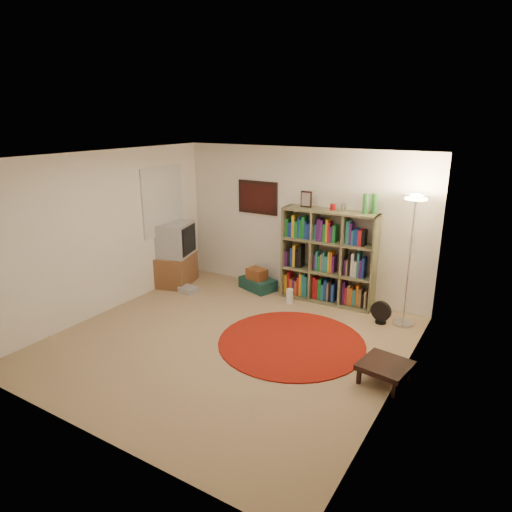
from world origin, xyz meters
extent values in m
cube|color=#9E815C|center=(0.00, 0.00, -0.01)|extent=(4.50, 4.50, 0.02)
cube|color=white|center=(0.00, 0.00, 2.51)|extent=(4.50, 4.50, 0.02)
cube|color=white|center=(0.00, 2.26, 1.25)|extent=(4.50, 0.02, 2.50)
cube|color=white|center=(0.00, -2.26, 1.25)|extent=(4.50, 0.02, 2.50)
cube|color=white|center=(-2.26, 0.00, 1.25)|extent=(0.02, 4.50, 2.50)
cube|color=white|center=(2.26, 0.00, 1.25)|extent=(0.02, 4.50, 2.50)
cube|color=black|center=(-0.85, 2.23, 1.60)|extent=(0.78, 0.04, 0.58)
cube|color=#40100C|center=(-0.85, 2.21, 1.60)|extent=(0.66, 0.01, 0.46)
cube|color=white|center=(-2.23, 1.30, 1.55)|extent=(0.03, 1.00, 1.20)
cube|color=beige|center=(1.85, 2.24, 1.20)|extent=(0.08, 0.01, 0.12)
cube|color=#646342|center=(0.60, 2.09, 0.02)|extent=(1.57, 0.51, 0.03)
cube|color=#646342|center=(0.60, 2.09, 1.53)|extent=(1.57, 0.51, 0.03)
cube|color=#646342|center=(-0.16, 2.06, 0.77)|extent=(0.05, 0.44, 1.55)
cube|color=#646342|center=(1.35, 2.13, 0.77)|extent=(0.05, 0.44, 1.55)
cube|color=#646342|center=(0.59, 2.30, 0.77)|extent=(1.55, 0.09, 1.55)
cube|color=#646342|center=(0.34, 2.08, 0.77)|extent=(0.05, 0.42, 1.48)
cube|color=#646342|center=(0.85, 2.10, 0.77)|extent=(0.05, 0.42, 1.48)
cube|color=#646342|center=(0.60, 2.09, 0.52)|extent=(1.50, 0.49, 0.03)
cube|color=#646342|center=(0.60, 2.09, 1.03)|extent=(1.50, 0.49, 0.03)
cube|color=gold|center=(-0.12, 2.02, 0.21)|extent=(0.06, 0.18, 0.34)
cube|color=#A5171C|center=(-0.07, 2.02, 0.24)|extent=(0.05, 0.18, 0.40)
cube|color=#BD5917|center=(-0.02, 2.02, 0.17)|extent=(0.05, 0.18, 0.27)
cube|color=#44175E|center=(0.03, 2.02, 0.17)|extent=(0.05, 0.18, 0.27)
cube|color=#BD5917|center=(0.07, 2.02, 0.16)|extent=(0.04, 0.18, 0.25)
cube|color=#A5171C|center=(0.11, 2.03, 0.20)|extent=(0.04, 0.18, 0.33)
cube|color=gold|center=(0.15, 2.03, 0.23)|extent=(0.05, 0.18, 0.39)
cube|color=teal|center=(0.20, 2.03, 0.24)|extent=(0.05, 0.18, 0.40)
cube|color=teal|center=(0.25, 2.03, 0.22)|extent=(0.05, 0.18, 0.36)
cube|color=#44175E|center=(-0.12, 2.02, 0.66)|extent=(0.06, 0.18, 0.25)
cube|color=black|center=(-0.07, 2.02, 0.68)|extent=(0.05, 0.18, 0.27)
cube|color=navy|center=(-0.02, 2.02, 0.70)|extent=(0.05, 0.18, 0.32)
cube|color=gold|center=(0.02, 2.02, 0.72)|extent=(0.05, 0.18, 0.37)
cube|color=black|center=(0.07, 2.02, 0.68)|extent=(0.06, 0.18, 0.28)
cube|color=black|center=(0.13, 2.03, 0.73)|extent=(0.06, 0.18, 0.38)
cube|color=#17762C|center=(-0.12, 2.02, 1.19)|extent=(0.06, 0.18, 0.31)
cube|color=navy|center=(-0.06, 2.02, 1.17)|extent=(0.06, 0.18, 0.25)
cube|color=gold|center=(-0.01, 2.02, 1.23)|extent=(0.05, 0.18, 0.38)
cube|color=#17762C|center=(0.05, 2.02, 1.18)|extent=(0.06, 0.18, 0.29)
cube|color=navy|center=(0.09, 2.03, 1.21)|extent=(0.04, 0.18, 0.35)
cube|color=#17762C|center=(0.13, 2.03, 1.20)|extent=(0.04, 0.18, 0.32)
cube|color=#17762C|center=(0.17, 2.03, 1.23)|extent=(0.06, 0.18, 0.37)
cube|color=navy|center=(0.22, 2.03, 1.19)|extent=(0.04, 0.18, 0.31)
cube|color=navy|center=(0.26, 2.03, 1.17)|extent=(0.06, 0.18, 0.26)
cube|color=#A5171C|center=(0.39, 2.04, 0.23)|extent=(0.05, 0.18, 0.38)
cube|color=#A5171C|center=(0.44, 2.04, 0.21)|extent=(0.05, 0.18, 0.35)
cube|color=#17762C|center=(0.50, 2.04, 0.22)|extent=(0.06, 0.18, 0.35)
cube|color=teal|center=(0.55, 2.05, 0.17)|extent=(0.05, 0.18, 0.27)
cube|color=navy|center=(0.60, 2.05, 0.22)|extent=(0.06, 0.18, 0.36)
cube|color=olive|center=(0.64, 2.05, 0.20)|extent=(0.04, 0.18, 0.32)
cube|color=black|center=(0.68, 2.05, 0.22)|extent=(0.05, 0.18, 0.36)
cube|color=navy|center=(0.73, 2.05, 0.19)|extent=(0.06, 0.18, 0.30)
cube|color=#44175E|center=(0.39, 2.04, 0.67)|extent=(0.04, 0.18, 0.27)
cube|color=teal|center=(0.43, 2.04, 0.70)|extent=(0.04, 0.18, 0.32)
cube|color=#17762C|center=(0.47, 2.04, 0.66)|extent=(0.05, 0.18, 0.25)
cube|color=olive|center=(0.51, 2.04, 0.69)|extent=(0.04, 0.18, 0.29)
cube|color=teal|center=(0.54, 2.05, 0.70)|extent=(0.04, 0.18, 0.32)
cube|color=teal|center=(0.59, 2.05, 0.67)|extent=(0.06, 0.18, 0.26)
cube|color=gold|center=(0.64, 2.05, 0.71)|extent=(0.04, 0.18, 0.35)
cube|color=#BD5917|center=(0.67, 2.05, 0.71)|extent=(0.04, 0.18, 0.34)
cube|color=#44175E|center=(0.71, 2.05, 0.68)|extent=(0.04, 0.18, 0.28)
cube|color=teal|center=(0.39, 2.04, 1.17)|extent=(0.04, 0.18, 0.27)
cube|color=#44175E|center=(0.43, 2.04, 1.22)|extent=(0.05, 0.18, 0.37)
cube|color=#44175E|center=(0.48, 2.04, 1.21)|extent=(0.06, 0.18, 0.35)
cube|color=#17762C|center=(0.53, 2.05, 1.18)|extent=(0.05, 0.18, 0.29)
cube|color=gold|center=(0.57, 2.05, 1.23)|extent=(0.04, 0.18, 0.37)
cube|color=#A5171C|center=(0.61, 2.05, 1.20)|extent=(0.04, 0.18, 0.33)
cube|color=#44175E|center=(0.65, 2.05, 1.17)|extent=(0.05, 0.18, 0.27)
cube|color=#17762C|center=(0.70, 2.05, 1.18)|extent=(0.06, 0.18, 0.29)
cube|color=#44175E|center=(0.91, 2.06, 0.23)|extent=(0.05, 0.18, 0.38)
cube|color=#A5171C|center=(0.95, 2.06, 0.18)|extent=(0.05, 0.18, 0.29)
cube|color=olive|center=(0.99, 2.07, 0.21)|extent=(0.04, 0.18, 0.33)
cube|color=#BD5917|center=(1.03, 2.07, 0.19)|extent=(0.06, 0.18, 0.30)
cube|color=teal|center=(1.09, 2.07, 0.17)|extent=(0.06, 0.18, 0.26)
cube|color=#BD5917|center=(1.14, 2.07, 0.22)|extent=(0.05, 0.18, 0.37)
cube|color=olive|center=(1.18, 2.08, 0.19)|extent=(0.05, 0.18, 0.31)
cube|color=black|center=(1.23, 2.08, 0.16)|extent=(0.05, 0.18, 0.24)
cube|color=olive|center=(1.27, 2.08, 0.18)|extent=(0.04, 0.18, 0.29)
cube|color=#44175E|center=(0.90, 2.06, 0.67)|extent=(0.04, 0.18, 0.25)
cube|color=olive|center=(0.94, 2.06, 0.67)|extent=(0.04, 0.18, 0.26)
cube|color=black|center=(0.98, 2.07, 0.72)|extent=(0.05, 0.18, 0.35)
cube|color=silver|center=(1.02, 2.07, 0.73)|extent=(0.05, 0.18, 0.38)
cube|color=silver|center=(1.07, 2.07, 0.66)|extent=(0.05, 0.18, 0.25)
cube|color=teal|center=(1.12, 2.07, 0.74)|extent=(0.04, 0.18, 0.40)
cube|color=#44175E|center=(1.16, 2.07, 0.68)|extent=(0.05, 0.18, 0.29)
cube|color=navy|center=(1.20, 2.08, 0.70)|extent=(0.04, 0.18, 0.33)
cube|color=teal|center=(0.92, 2.06, 1.23)|extent=(0.06, 0.18, 0.38)
cube|color=#44175E|center=(0.96, 2.07, 1.22)|extent=(0.04, 0.18, 0.35)
cube|color=teal|center=(1.00, 2.07, 1.16)|extent=(0.04, 0.18, 0.25)
cube|color=navy|center=(1.03, 2.07, 1.17)|extent=(0.04, 0.18, 0.27)
cube|color=navy|center=(1.07, 2.07, 1.17)|extent=(0.04, 0.18, 0.26)
cube|color=#A5171C|center=(1.12, 2.07, 1.17)|extent=(0.06, 0.18, 0.26)
cube|color=black|center=(1.17, 2.07, 1.17)|extent=(0.05, 0.18, 0.26)
cube|color=black|center=(0.15, 2.09, 1.68)|extent=(0.19, 0.03, 0.27)
cube|color=gray|center=(0.15, 2.08, 1.68)|extent=(0.14, 0.02, 0.21)
cylinder|color=#990E0E|center=(0.62, 2.09, 1.60)|extent=(0.09, 0.09, 0.10)
cylinder|color=silver|center=(0.79, 2.10, 1.61)|extent=(0.08, 0.08, 0.12)
cylinder|color=#368E3C|center=(1.15, 2.07, 1.70)|extent=(0.09, 0.09, 0.31)
cylinder|color=#368E3C|center=(1.26, 2.16, 1.70)|extent=(0.09, 0.09, 0.31)
cylinder|color=silver|center=(1.93, 1.83, 0.02)|extent=(0.34, 0.34, 0.03)
cylinder|color=silver|center=(1.93, 1.83, 0.94)|extent=(0.03, 0.03, 1.82)
cone|color=silver|center=(1.93, 1.83, 1.88)|extent=(0.41, 0.41, 0.15)
cylinder|color=#FFD88C|center=(1.93, 1.83, 1.89)|extent=(0.33, 0.33, 0.02)
cylinder|color=black|center=(1.63, 1.70, 0.01)|extent=(0.18, 0.18, 0.03)
cylinder|color=black|center=(1.63, 1.70, 0.09)|extent=(0.04, 0.04, 0.13)
cylinder|color=black|center=(1.62, 1.68, 0.20)|extent=(0.31, 0.10, 0.31)
cube|color=brown|center=(-2.12, 1.42, 0.27)|extent=(0.75, 0.91, 0.55)
cube|color=#ABABB0|center=(-2.12, 1.42, 0.85)|extent=(0.71, 0.79, 0.60)
cube|color=black|center=(-1.85, 1.50, 0.85)|extent=(0.18, 0.55, 0.50)
cube|color=black|center=(-1.84, 1.50, 0.85)|extent=(0.15, 0.49, 0.44)
cube|color=#ABABB0|center=(-1.65, 1.18, 0.05)|extent=(0.32, 0.27, 0.10)
cube|color=#143732|center=(-0.67, 1.94, 0.10)|extent=(0.72, 0.58, 0.20)
cube|color=brown|center=(-0.67, 1.91, 0.30)|extent=(0.39, 0.32, 0.19)
cylinder|color=white|center=(0.10, 1.68, 0.12)|extent=(0.12, 0.12, 0.24)
cylinder|color=maroon|center=(0.77, 0.44, 0.01)|extent=(2.01, 2.01, 0.02)
cube|color=black|center=(2.13, 0.14, 0.22)|extent=(0.61, 0.61, 0.06)
cube|color=black|center=(1.88, -0.04, 0.10)|extent=(0.05, 0.05, 0.19)
cube|color=black|center=(2.31, -0.10, 0.10)|extent=(0.05, 0.05, 0.19)
cube|color=black|center=(1.95, 0.39, 0.10)|extent=(0.05, 0.05, 0.19)
cube|color=black|center=(2.37, 0.33, 0.10)|extent=(0.05, 0.05, 0.19)
camera|label=1|loc=(3.26, -4.62, 2.99)|focal=32.00mm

